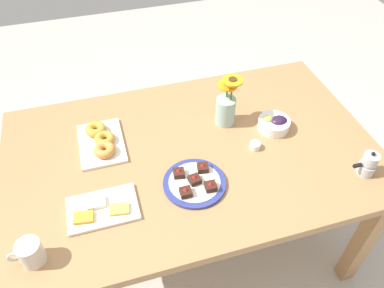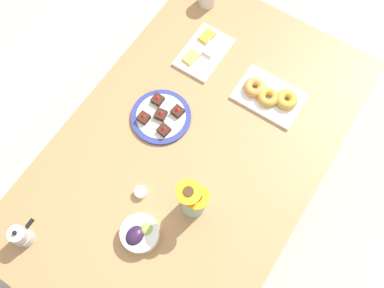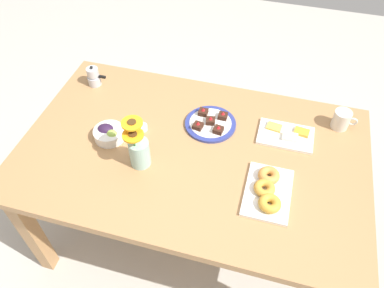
{
  "view_description": "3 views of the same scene",
  "coord_description": "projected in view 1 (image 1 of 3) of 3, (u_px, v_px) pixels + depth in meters",
  "views": [
    {
      "loc": [
        0.32,
        1.08,
        1.9
      ],
      "look_at": [
        0.0,
        0.0,
        0.78
      ],
      "focal_mm": 35.0,
      "sensor_mm": 36.0,
      "label": 1
    },
    {
      "loc": [
        -0.53,
        -0.35,
        2.34
      ],
      "look_at": [
        0.0,
        0.0,
        0.78
      ],
      "focal_mm": 40.0,
      "sensor_mm": 36.0,
      "label": 2
    },
    {
      "loc": [
        0.31,
        -1.1,
        2.04
      ],
      "look_at": [
        0.0,
        0.0,
        0.78
      ],
      "focal_mm": 35.0,
      "sensor_mm": 36.0,
      "label": 3
    }
  ],
  "objects": [
    {
      "name": "dining_table",
      "position": [
        192.0,
        164.0,
        1.68
      ],
      "size": [
        1.6,
        1.0,
        0.74
      ],
      "color": "#A87A4C",
      "rests_on": "ground_plane"
    },
    {
      "name": "jam_cup_honey",
      "position": [
        255.0,
        145.0,
        1.62
      ],
      "size": [
        0.05,
        0.05,
        0.03
      ],
      "color": "white",
      "rests_on": "dining_table"
    },
    {
      "name": "grape_bowl",
      "position": [
        274.0,
        123.0,
        1.7
      ],
      "size": [
        0.14,
        0.14,
        0.07
      ],
      "color": "white",
      "rests_on": "dining_table"
    },
    {
      "name": "cheese_platter",
      "position": [
        102.0,
        209.0,
        1.39
      ],
      "size": [
        0.26,
        0.17,
        0.03
      ],
      "color": "white",
      "rests_on": "dining_table"
    },
    {
      "name": "coffee_mug",
      "position": [
        30.0,
        253.0,
        1.22
      ],
      "size": [
        0.12,
        0.08,
        0.09
      ],
      "color": "beige",
      "rests_on": "dining_table"
    },
    {
      "name": "flower_vase",
      "position": [
        226.0,
        108.0,
        1.69
      ],
      "size": [
        0.11,
        0.12,
        0.25
      ],
      "color": "#99C1B7",
      "rests_on": "dining_table"
    },
    {
      "name": "croissant_platter",
      "position": [
        101.0,
        141.0,
        1.63
      ],
      "size": [
        0.19,
        0.28,
        0.05
      ],
      "color": "white",
      "rests_on": "dining_table"
    },
    {
      "name": "moka_pot",
      "position": [
        368.0,
        164.0,
        1.49
      ],
      "size": [
        0.11,
        0.07,
        0.12
      ],
      "color": "#B7B7BC",
      "rests_on": "dining_table"
    },
    {
      "name": "ground_plane",
      "position": [
        192.0,
        240.0,
        2.14
      ],
      "size": [
        6.0,
        6.0,
        0.0
      ],
      "primitive_type": "plane",
      "color": "#B7B2A8"
    },
    {
      "name": "dessert_plate",
      "position": [
        195.0,
        182.0,
        1.48
      ],
      "size": [
        0.25,
        0.25,
        0.05
      ],
      "color": "navy",
      "rests_on": "dining_table"
    }
  ]
}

